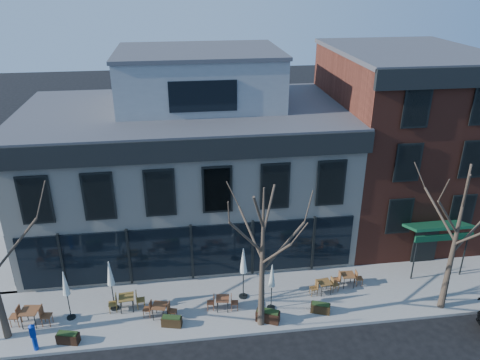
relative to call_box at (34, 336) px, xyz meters
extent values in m
plane|color=black|center=(7.02, 4.20, -0.89)|extent=(120.00, 120.00, 0.00)
cube|color=gray|center=(10.27, 2.05, -0.81)|extent=(33.50, 4.70, 0.15)
cube|color=gray|center=(-4.23, 10.20, -0.81)|extent=(4.50, 12.00, 0.15)
cube|color=beige|center=(7.02, 9.20, 3.11)|extent=(18.00, 10.00, 8.00)
cube|color=#47474C|center=(7.02, 9.20, 7.16)|extent=(18.30, 10.30, 0.30)
cube|color=black|center=(7.02, 4.08, 6.66)|extent=(18.30, 0.25, 1.10)
cube|color=black|center=(-2.10, 9.20, 6.66)|extent=(0.25, 10.30, 1.10)
cube|color=black|center=(7.02, 4.14, 1.01)|extent=(17.20, 0.12, 3.00)
cube|color=black|center=(-2.04, 8.20, 1.01)|extent=(0.12, 7.50, 3.00)
cube|color=gray|center=(8.02, 10.20, 8.71)|extent=(9.00, 6.50, 3.00)
cube|color=maroon|center=(20.02, 9.20, 4.61)|extent=(8.00, 10.00, 11.00)
cube|color=#47474C|center=(20.02, 9.20, 10.16)|extent=(8.20, 10.20, 0.25)
cube|color=black|center=(20.02, 4.08, 9.71)|extent=(8.20, 0.25, 1.00)
cube|color=#0E3D24|center=(20.02, 3.35, 2.01)|extent=(3.20, 1.66, 0.67)
cube|color=black|center=(20.02, 4.15, 0.36)|extent=(1.40, 0.10, 2.50)
cylinder|color=#382B21|center=(-0.42, 1.19, 3.79)|extent=(2.23, 0.50, 2.48)
cone|color=#382B21|center=(10.02, 0.30, 2.78)|extent=(0.34, 0.34, 7.04)
cylinder|color=#382B21|center=(10.96, 0.47, 3.29)|extent=(2.00, 0.46, 2.21)
cylinder|color=#382B21|center=(9.61, 1.16, 3.70)|extent=(0.93, 1.84, 1.91)
cylinder|color=#382B21|center=(9.27, 0.03, 4.15)|extent=(1.61, 0.68, 1.97)
cylinder|color=#382B21|center=(10.41, -0.56, 3.62)|extent=(0.93, 1.83, 2.03)
cone|color=#382B21|center=(19.02, 0.30, 3.00)|extent=(0.34, 0.34, 7.48)
cylinder|color=#382B21|center=(20.02, 0.48, 3.54)|extent=(2.12, 0.48, 2.35)
cylinder|color=#382B21|center=(18.59, 1.21, 3.98)|extent=(0.98, 1.94, 2.03)
cylinder|color=#382B21|center=(18.22, 0.01, 4.46)|extent=(1.71, 0.71, 2.09)
cylinder|color=#382B21|center=(19.44, -0.61, 3.89)|extent=(0.98, 1.94, 2.16)
cylinder|color=#0D33AA|center=(0.00, 0.00, -0.37)|extent=(0.21, 0.21, 0.75)
cube|color=#0D33AA|center=(0.00, 0.00, 0.27)|extent=(0.27, 0.24, 0.53)
cone|color=#0D33AA|center=(0.00, 0.00, 0.59)|extent=(0.28, 0.28, 0.13)
cube|color=brown|center=(-0.59, 1.66, 0.07)|extent=(0.86, 0.86, 0.04)
cylinder|color=black|center=(-0.93, 1.38, -0.34)|extent=(0.04, 0.04, 0.80)
cylinder|color=black|center=(-0.32, 1.31, -0.34)|extent=(0.04, 0.04, 0.80)
cylinder|color=black|center=(-0.86, 2.00, -0.34)|extent=(0.04, 0.04, 0.80)
cylinder|color=black|center=(-0.25, 1.93, -0.34)|extent=(0.04, 0.04, 0.80)
cube|color=brown|center=(3.73, 2.15, 0.00)|extent=(0.76, 0.76, 0.04)
cylinder|color=black|center=(3.47, 1.85, -0.37)|extent=(0.04, 0.04, 0.73)
cylinder|color=black|center=(4.04, 1.89, -0.37)|extent=(0.04, 0.04, 0.73)
cylinder|color=black|center=(3.43, 2.41, -0.37)|extent=(0.04, 0.04, 0.73)
cylinder|color=black|center=(3.99, 2.46, -0.37)|extent=(0.04, 0.04, 0.73)
cube|color=brown|center=(5.34, 1.36, -0.05)|extent=(0.81, 0.81, 0.04)
cylinder|color=black|center=(5.01, 1.18, -0.40)|extent=(0.04, 0.04, 0.68)
cylinder|color=black|center=(5.52, 1.04, -0.40)|extent=(0.04, 0.04, 0.68)
cylinder|color=black|center=(5.15, 1.69, -0.40)|extent=(0.04, 0.04, 0.68)
cylinder|color=black|center=(5.66, 1.55, -0.40)|extent=(0.04, 0.04, 0.68)
cube|color=brown|center=(8.34, 1.53, -0.09)|extent=(0.70, 0.70, 0.04)
cylinder|color=black|center=(8.06, 1.32, -0.42)|extent=(0.04, 0.04, 0.64)
cylinder|color=black|center=(8.56, 1.25, -0.42)|extent=(0.04, 0.04, 0.64)
cylinder|color=black|center=(8.13, 1.81, -0.42)|extent=(0.04, 0.04, 0.64)
cylinder|color=black|center=(8.62, 1.75, -0.42)|extent=(0.04, 0.04, 0.64)
cube|color=brown|center=(13.62, 2.11, -0.08)|extent=(0.71, 0.71, 0.04)
cylinder|color=black|center=(13.40, 1.82, -0.41)|extent=(0.04, 0.04, 0.65)
cylinder|color=black|center=(13.90, 1.89, -0.41)|extent=(0.04, 0.04, 0.65)
cylinder|color=black|center=(13.33, 2.32, -0.41)|extent=(0.04, 0.04, 0.65)
cylinder|color=black|center=(13.83, 2.39, -0.41)|extent=(0.04, 0.04, 0.65)
cube|color=brown|center=(15.00, 2.52, -0.05)|extent=(0.68, 0.68, 0.04)
cylinder|color=black|center=(14.73, 2.27, -0.40)|extent=(0.04, 0.04, 0.67)
cylinder|color=black|center=(15.25, 2.25, -0.40)|extent=(0.04, 0.04, 0.67)
cylinder|color=black|center=(14.75, 2.80, -0.40)|extent=(0.04, 0.04, 0.67)
cylinder|color=black|center=(15.27, 2.78, -0.40)|extent=(0.04, 0.04, 0.67)
cylinder|color=black|center=(1.12, 1.89, -0.71)|extent=(0.42, 0.42, 0.06)
cylinder|color=black|center=(1.12, 1.89, 0.32)|extent=(0.05, 0.05, 2.11)
cone|color=silver|center=(1.12, 1.89, 1.28)|extent=(0.35, 0.35, 1.25)
cylinder|color=black|center=(3.10, 2.31, -0.71)|extent=(0.44, 0.44, 0.06)
cylinder|color=black|center=(3.10, 2.31, 0.36)|extent=(0.05, 0.05, 2.19)
cone|color=silver|center=(3.10, 2.31, 1.35)|extent=(0.36, 0.36, 1.29)
cylinder|color=black|center=(9.47, 2.35, -0.71)|extent=(0.46, 0.46, 0.06)
cylinder|color=black|center=(9.47, 2.35, 0.41)|extent=(0.05, 0.05, 2.30)
cone|color=silver|center=(9.47, 2.35, 1.45)|extent=(0.38, 0.38, 1.36)
cylinder|color=black|center=(10.69, 1.31, -0.71)|extent=(0.41, 0.41, 0.06)
cylinder|color=black|center=(10.69, 1.31, 0.28)|extent=(0.05, 0.05, 2.03)
cone|color=beige|center=(10.69, 1.31, 1.20)|extent=(0.33, 0.33, 1.20)
cube|color=black|center=(1.32, 0.23, -0.49)|extent=(1.04, 0.61, 0.49)
cube|color=#1E3314|center=(1.32, 0.23, -0.23)|extent=(0.93, 0.51, 0.08)
cube|color=#312210|center=(5.88, 0.70, -0.51)|extent=(0.99, 0.58, 0.47)
cube|color=#1E3314|center=(5.88, 0.70, -0.25)|extent=(0.89, 0.49, 0.07)
cube|color=black|center=(10.36, 0.42, -0.46)|extent=(1.19, 0.85, 0.55)
cube|color=#1E3314|center=(10.36, 0.42, -0.16)|extent=(1.05, 0.73, 0.09)
cube|color=black|center=(13.00, 0.69, -0.51)|extent=(1.00, 0.67, 0.46)
cube|color=#1E3314|center=(13.00, 0.69, -0.26)|extent=(0.89, 0.57, 0.07)
camera|label=1|loc=(6.73, -16.65, 14.40)|focal=35.00mm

